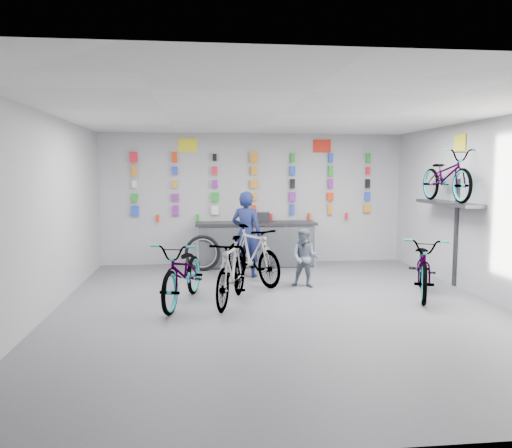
{
  "coord_description": "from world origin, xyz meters",
  "views": [
    {
      "loc": [
        -1.22,
        -7.51,
        2.13
      ],
      "look_at": [
        -0.23,
        1.4,
        1.19
      ],
      "focal_mm": 35.0,
      "sensor_mm": 36.0,
      "label": 1
    }
  ],
  "objects": [
    {
      "name": "bike_wall",
      "position": [
        3.25,
        1.2,
        2.05
      ],
      "size": [
        0.63,
        1.8,
        0.95
      ],
      "primitive_type": "imported",
      "color": "gray",
      "rests_on": "wall_bracket"
    },
    {
      "name": "ceiling",
      "position": [
        0.0,
        0.0,
        3.0
      ],
      "size": [
        8.0,
        8.0,
        0.0
      ],
      "primitive_type": "plane",
      "rotation": [
        3.14,
        0.0,
        0.0
      ],
      "color": "white",
      "rests_on": "wall_back"
    },
    {
      "name": "sign_left",
      "position": [
        -1.5,
        3.98,
        2.72
      ],
      "size": [
        0.42,
        0.02,
        0.3
      ],
      "primitive_type": "cube",
      "color": "yellow",
      "rests_on": "wall_back"
    },
    {
      "name": "wall_left",
      "position": [
        -3.5,
        0.0,
        1.5
      ],
      "size": [
        0.0,
        8.0,
        8.0
      ],
      "primitive_type": "plane",
      "rotation": [
        1.57,
        0.0,
        1.57
      ],
      "color": "#B0B0B2",
      "rests_on": "floor"
    },
    {
      "name": "clerk",
      "position": [
        -0.31,
        2.48,
        0.87
      ],
      "size": [
        0.75,
        0.66,
        1.74
      ],
      "primitive_type": "imported",
      "rotation": [
        0.0,
        0.0,
        2.67
      ],
      "color": "#131A45",
      "rests_on": "floor"
    },
    {
      "name": "bike_left",
      "position": [
        -1.51,
        0.47,
        0.52
      ],
      "size": [
        1.16,
        2.09,
        1.04
      ],
      "primitive_type": "imported",
      "rotation": [
        0.0,
        0.0,
        -0.25
      ],
      "color": "gray",
      "rests_on": "floor"
    },
    {
      "name": "wall_bracket",
      "position": [
        3.33,
        1.2,
        1.46
      ],
      "size": [
        0.39,
        1.9,
        2.0
      ],
      "color": "#333338",
      "rests_on": "wall_right"
    },
    {
      "name": "spare_wheel",
      "position": [
        -1.2,
        3.17,
        0.38
      ],
      "size": [
        0.78,
        0.26,
        0.77
      ],
      "rotation": [
        0.0,
        0.0,
        -0.11
      ],
      "color": "black",
      "rests_on": "floor"
    },
    {
      "name": "bike_right",
      "position": [
        2.58,
        0.56,
        0.52
      ],
      "size": [
        1.4,
        2.1,
        1.05
      ],
      "primitive_type": "imported",
      "rotation": [
        0.0,
        0.0,
        -0.39
      ],
      "color": "gray",
      "rests_on": "floor"
    },
    {
      "name": "counter",
      "position": [
        0.0,
        3.54,
        0.49
      ],
      "size": [
        2.7,
        0.66,
        1.0
      ],
      "color": "black",
      "rests_on": "floor"
    },
    {
      "name": "bike_service",
      "position": [
        -0.26,
        1.86,
        0.55
      ],
      "size": [
        1.31,
        1.88,
        1.11
      ],
      "primitive_type": "imported",
      "rotation": [
        0.0,
        0.0,
        0.47
      ],
      "color": "gray",
      "rests_on": "floor"
    },
    {
      "name": "customer",
      "position": [
        0.67,
        1.39,
        0.55
      ],
      "size": [
        0.64,
        0.57,
        1.09
      ],
      "primitive_type": "imported",
      "rotation": [
        0.0,
        0.0,
        -0.36
      ],
      "color": "slate",
      "rests_on": "floor"
    },
    {
      "name": "sign_side",
      "position": [
        3.48,
        1.2,
        2.65
      ],
      "size": [
        0.02,
        0.4,
        0.3
      ],
      "primitive_type": "cube",
      "color": "yellow",
      "rests_on": "wall_right"
    },
    {
      "name": "register",
      "position": [
        0.16,
        3.55,
        1.11
      ],
      "size": [
        0.3,
        0.32,
        0.22
      ],
      "primitive_type": "cube",
      "rotation": [
        0.0,
        0.0,
        -0.08
      ],
      "color": "black",
      "rests_on": "counter"
    },
    {
      "name": "bike_center",
      "position": [
        -0.74,
        0.38,
        0.54
      ],
      "size": [
        1.02,
        1.85,
        1.07
      ],
      "primitive_type": "imported",
      "rotation": [
        0.0,
        0.0,
        -0.31
      ],
      "color": "gray",
      "rests_on": "floor"
    },
    {
      "name": "wall_back",
      "position": [
        0.0,
        4.0,
        1.5
      ],
      "size": [
        7.0,
        0.0,
        7.0
      ],
      "primitive_type": "plane",
      "rotation": [
        1.57,
        0.0,
        0.0
      ],
      "color": "#B0B0B2",
      "rests_on": "floor"
    },
    {
      "name": "floor",
      "position": [
        0.0,
        0.0,
        0.0
      ],
      "size": [
        8.0,
        8.0,
        0.0
      ],
      "primitive_type": "plane",
      "color": "#4C4C50",
      "rests_on": "ground"
    },
    {
      "name": "wall_front",
      "position": [
        0.0,
        -4.0,
        1.5
      ],
      "size": [
        7.0,
        0.0,
        7.0
      ],
      "primitive_type": "plane",
      "rotation": [
        -1.57,
        0.0,
        0.0
      ],
      "color": "#B0B0B2",
      "rests_on": "floor"
    },
    {
      "name": "wall_right",
      "position": [
        3.5,
        0.0,
        1.5
      ],
      "size": [
        0.0,
        8.0,
        8.0
      ],
      "primitive_type": "plane",
      "rotation": [
        1.57,
        0.0,
        -1.57
      ],
      "color": "#B0B0B2",
      "rests_on": "floor"
    },
    {
      "name": "merch_wall",
      "position": [
        -0.08,
        3.93,
        1.78
      ],
      "size": [
        5.57,
        0.08,
        1.57
      ],
      "color": "blue",
      "rests_on": "wall_back"
    },
    {
      "name": "sign_right",
      "position": [
        1.6,
        3.98,
        2.72
      ],
      "size": [
        0.42,
        0.02,
        0.3
      ],
      "primitive_type": "cube",
      "color": "red",
      "rests_on": "wall_back"
    }
  ]
}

